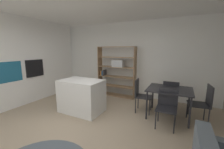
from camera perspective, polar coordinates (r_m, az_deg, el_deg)
ground_plane at (r=3.63m, az=-11.46°, el=-19.56°), size 8.93×8.93×0.00m
back_partition at (r=5.52m, az=5.49°, el=6.08°), size 6.50×0.06×2.80m
tall_cabinet_run_left at (r=5.44m, az=-36.46°, el=4.09°), size 0.68×4.88×2.80m
cabinet_niche_splashback at (r=5.01m, az=-37.99°, el=0.51°), size 0.01×1.06×0.60m
built_in_oven at (r=5.47m, az=-28.81°, el=2.30°), size 0.06×0.61×0.57m
kitchen_island at (r=4.19m, az=-12.18°, el=-8.47°), size 1.20×0.78×0.93m
open_bookshelf at (r=5.36m, az=1.64°, el=1.83°), size 1.48×0.32×1.89m
dining_table at (r=4.00m, az=22.26°, el=-6.44°), size 1.09×0.92×0.78m
dining_chair_near at (r=3.60m, az=21.41°, el=-11.32°), size 0.45×0.46×0.86m
dining_chair_window_side at (r=4.07m, az=33.14°, el=-9.03°), size 0.50×0.48×0.96m
dining_chair_far at (r=4.51m, az=22.66°, el=-6.77°), size 0.44×0.44×0.89m
dining_chair_island_side at (r=4.15m, az=11.40°, el=-7.31°), size 0.47×0.44×0.95m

